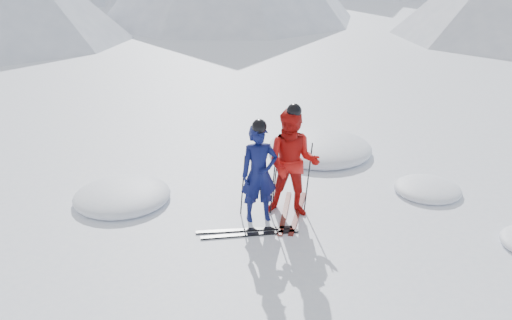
{
  "coord_description": "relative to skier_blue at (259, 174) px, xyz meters",
  "views": [
    {
      "loc": [
        -1.08,
        -8.37,
        4.79
      ],
      "look_at": [
        -1.36,
        0.5,
        1.1
      ],
      "focal_mm": 38.0,
      "sensor_mm": 36.0,
      "label": 1
    }
  ],
  "objects": [
    {
      "name": "snow_lumps",
      "position": [
        0.72,
        2.15,
        -0.9
      ],
      "size": [
        8.9,
        5.94,
        0.54
      ],
      "color": "white",
      "rests_on": "ground"
    },
    {
      "name": "pole_red_left",
      "position": [
        0.3,
        0.47,
        -0.23
      ],
      "size": [
        0.13,
        0.1,
        1.34
      ],
      "primitive_type": "cylinder",
      "rotation": [
        0.06,
        0.08,
        0.0
      ],
      "color": "black",
      "rests_on": "ground"
    },
    {
      "name": "pole_blue_right",
      "position": [
        0.25,
        0.25,
        -0.3
      ],
      "size": [
        0.12,
        0.07,
        1.2
      ],
      "primitive_type": "cylinder",
      "rotation": [
        -0.04,
        0.08,
        0.0
      ],
      "color": "black",
      "rests_on": "ground"
    },
    {
      "name": "pole_red_right",
      "position": [
        0.9,
        0.37,
        -0.23
      ],
      "size": [
        0.13,
        0.09,
        1.34
      ],
      "primitive_type": "cylinder",
      "rotation": [
        -0.05,
        0.08,
        0.0
      ],
      "color": "black",
      "rests_on": "ground"
    },
    {
      "name": "skier_blue",
      "position": [
        0.0,
        0.0,
        0.0
      ],
      "size": [
        0.74,
        0.58,
        1.8
      ],
      "primitive_type": "imported",
      "rotation": [
        0.0,
        0.0,
        0.26
      ],
      "color": "#0C1249",
      "rests_on": "ground"
    },
    {
      "name": "ski_loose_a",
      "position": [
        -0.24,
        -0.45,
        -0.88
      ],
      "size": [
        1.7,
        0.33,
        0.03
      ],
      "primitive_type": "cube",
      "rotation": [
        0.0,
        0.0,
        1.71
      ],
      "color": "black",
      "rests_on": "ground"
    },
    {
      "name": "skier_red",
      "position": [
        0.6,
        0.22,
        0.11
      ],
      "size": [
        1.08,
        0.9,
        2.01
      ],
      "primitive_type": "imported",
      "rotation": [
        0.0,
        0.0,
        -0.15
      ],
      "color": "#B9120E",
      "rests_on": "ground"
    },
    {
      "name": "ski_worn_right",
      "position": [
        0.72,
        0.22,
        -0.88
      ],
      "size": [
        0.4,
        1.69,
        0.03
      ],
      "primitive_type": "cube",
      "rotation": [
        0.0,
        0.0,
        -0.19
      ],
      "color": "black",
      "rests_on": "ground"
    },
    {
      "name": "pole_blue_left",
      "position": [
        -0.3,
        0.15,
        -0.3
      ],
      "size": [
        0.12,
        0.08,
        1.2
      ],
      "primitive_type": "cylinder",
      "rotation": [
        0.05,
        0.08,
        0.0
      ],
      "color": "black",
      "rests_on": "ground"
    },
    {
      "name": "ground",
      "position": [
        1.3,
        -0.35,
        -0.9
      ],
      "size": [
        160.0,
        160.0,
        0.0
      ],
      "primitive_type": "plane",
      "color": "white",
      "rests_on": "ground"
    },
    {
      "name": "ski_loose_b",
      "position": [
        -0.14,
        -0.6,
        -0.88
      ],
      "size": [
        1.69,
        0.39,
        0.03
      ],
      "primitive_type": "cube",
      "rotation": [
        0.0,
        0.0,
        1.75
      ],
      "color": "black",
      "rests_on": "ground"
    },
    {
      "name": "ski_worn_left",
      "position": [
        0.48,
        0.22,
        -0.88
      ],
      "size": [
        0.29,
        1.7,
        0.03
      ],
      "primitive_type": "cube",
      "rotation": [
        0.0,
        0.0,
        -0.12
      ],
      "color": "black",
      "rests_on": "ground"
    }
  ]
}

